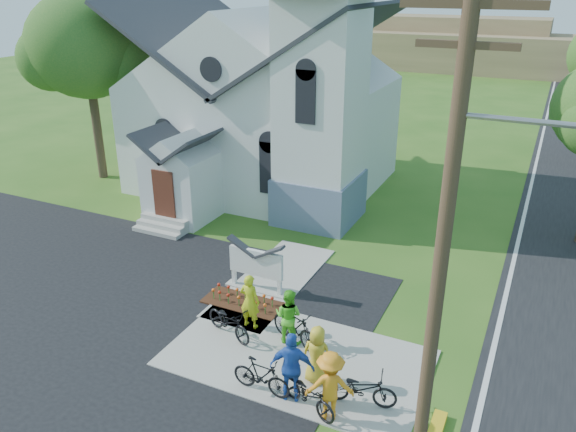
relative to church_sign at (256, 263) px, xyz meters
The scene contains 19 objects.
ground 3.57m from the church_sign, 69.44° to the right, with size 120.00×120.00×0.00m, color #315E1A.
parking_lot 7.86m from the church_sign, 138.12° to the right, with size 20.00×16.00×0.02m, color black.
sidewalk 3.95m from the church_sign, 45.00° to the right, with size 7.00×4.00×0.05m, color #ADA99D.
church 11.06m from the church_sign, 114.73° to the left, with size 12.35×12.00×13.00m.
church_sign is the anchor object (origin of this frame).
flower_bed 1.34m from the church_sign, 90.00° to the right, with size 2.60×1.10×0.07m, color #3D2010.
utility_pole 9.18m from the church_sign, 35.60° to the right, with size 3.45×0.28×10.00m.
tree_lot_corner 15.53m from the church_sign, 152.02° to the left, with size 5.60×5.60×9.15m.
distant_hills 53.34m from the church_sign, 85.10° to the left, with size 61.00×10.00×5.60m.
cyclist_0 2.12m from the church_sign, 66.45° to the right, with size 0.63×0.41×1.71m, color #B8C216.
bike_0 2.71m from the church_sign, 78.60° to the right, with size 0.63×1.80×0.94m, color black.
cyclist_1 3.04m from the church_sign, 44.20° to the right, with size 0.80×0.62×1.65m, color #4CC925.
bike_1 5.03m from the church_sign, 60.12° to the right, with size 0.45×1.59×0.96m, color black.
cyclist_2 5.35m from the church_sign, 52.19° to the right, with size 1.09×0.46×1.87m, color blue.
bike_2 5.83m from the church_sign, 49.26° to the right, with size 0.60×1.71×0.90m, color black.
cyclist_3 6.17m from the church_sign, 45.52° to the right, with size 1.14×0.66×1.77m, color orange.
bike_3 3.24m from the church_sign, 41.84° to the right, with size 0.50×1.76×1.06m, color black.
cyclist_4 4.89m from the church_sign, 43.27° to the right, with size 0.78×0.51×1.59m, color gold.
bike_4 6.10m from the church_sign, 37.15° to the right, with size 0.61×1.74×0.92m, color black.
Camera 1 is at (6.70, -10.93, 9.56)m, focal length 35.00 mm.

